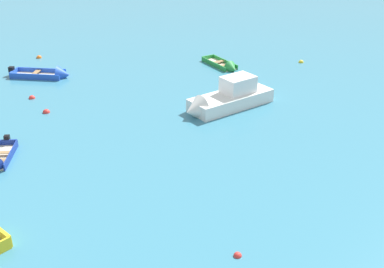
{
  "coord_description": "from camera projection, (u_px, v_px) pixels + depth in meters",
  "views": [
    {
      "loc": [
        -0.7,
        -6.64,
        13.31
      ],
      "look_at": [
        0.0,
        20.18,
        0.15
      ],
      "focal_mm": 47.4,
      "sensor_mm": 36.0,
      "label": 1
    }
  ],
  "objects": [
    {
      "name": "mooring_buoy_near_foreground",
      "position": [
        238.0,
        256.0,
        20.26
      ],
      "size": [
        0.34,
        0.34,
        0.34
      ],
      "primitive_type": "sphere",
      "color": "red",
      "rests_on": "ground_plane"
    },
    {
      "name": "mooring_buoy_trailing",
      "position": [
        46.0,
        113.0,
        33.08
      ],
      "size": [
        0.47,
        0.47,
        0.47
      ],
      "primitive_type": "sphere",
      "color": "red",
      "rests_on": "ground_plane"
    },
    {
      "name": "mooring_buoy_central",
      "position": [
        39.0,
        58.0,
        43.59
      ],
      "size": [
        0.46,
        0.46,
        0.46
      ],
      "primitive_type": "sphere",
      "color": "orange",
      "rests_on": "ground_plane"
    },
    {
      "name": "rowboat_blue_back_row_center",
      "position": [
        52.0,
        75.0,
        39.11
      ],
      "size": [
        4.91,
        2.1,
        1.37
      ],
      "color": "beige",
      "rests_on": "ground_plane"
    },
    {
      "name": "rowboat_green_cluster_inner",
      "position": [
        227.0,
        67.0,
        40.93
      ],
      "size": [
        3.02,
        4.03,
        1.12
      ],
      "color": "beige",
      "rests_on": "ground_plane"
    },
    {
      "name": "motor_launch_white_outer_right",
      "position": [
        225.0,
        99.0,
        33.45
      ],
      "size": [
        6.51,
        5.34,
        2.39
      ],
      "color": "white",
      "rests_on": "ground_plane"
    },
    {
      "name": "mooring_buoy_midfield",
      "position": [
        301.0,
        62.0,
        42.48
      ],
      "size": [
        0.43,
        0.43,
        0.43
      ],
      "primitive_type": "sphere",
      "color": "yellow",
      "rests_on": "ground_plane"
    },
    {
      "name": "mooring_buoy_between_boats_right",
      "position": [
        32.0,
        98.0,
        35.3
      ],
      "size": [
        0.44,
        0.44,
        0.44
      ],
      "primitive_type": "sphere",
      "color": "red",
      "rests_on": "ground_plane"
    }
  ]
}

